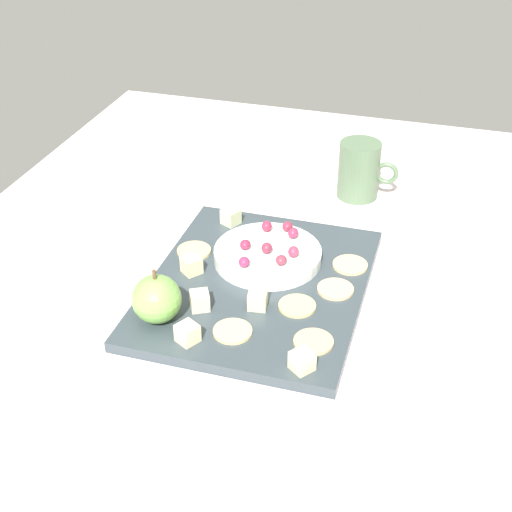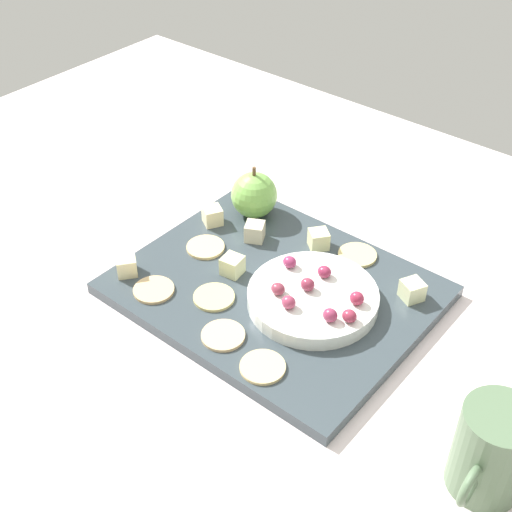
# 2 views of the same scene
# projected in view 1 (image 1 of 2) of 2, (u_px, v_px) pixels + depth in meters

# --- Properties ---
(table) EXTENTS (1.41, 0.95, 0.03)m
(table) POSITION_uv_depth(u_px,v_px,m) (228.00, 310.00, 1.02)
(table) COLOR silver
(table) RESTS_ON ground
(platter) EXTENTS (0.36, 0.29, 0.02)m
(platter) POSITION_uv_depth(u_px,v_px,m) (258.00, 286.00, 1.02)
(platter) COLOR #354046
(platter) RESTS_ON table
(serving_dish) EXTENTS (0.16, 0.16, 0.02)m
(serving_dish) POSITION_uv_depth(u_px,v_px,m) (268.00, 255.00, 1.06)
(serving_dish) COLOR white
(serving_dish) RESTS_ON platter
(apple_whole) EXTENTS (0.06, 0.06, 0.06)m
(apple_whole) POSITION_uv_depth(u_px,v_px,m) (157.00, 299.00, 0.93)
(apple_whole) COLOR #78B750
(apple_whole) RESTS_ON platter
(apple_stem) EXTENTS (0.01, 0.01, 0.01)m
(apple_stem) POSITION_uv_depth(u_px,v_px,m) (154.00, 274.00, 0.91)
(apple_stem) COLOR brown
(apple_stem) RESTS_ON apple_whole
(cheese_cube_0) EXTENTS (0.03, 0.03, 0.02)m
(cheese_cube_0) POSITION_uv_depth(u_px,v_px,m) (258.00, 299.00, 0.96)
(cheese_cube_0) COLOR beige
(cheese_cube_0) RESTS_ON platter
(cheese_cube_1) EXTENTS (0.03, 0.03, 0.02)m
(cheese_cube_1) POSITION_uv_depth(u_px,v_px,m) (231.00, 217.00, 1.15)
(cheese_cube_1) COLOR beige
(cheese_cube_1) RESTS_ON platter
(cheese_cube_2) EXTENTS (0.03, 0.03, 0.02)m
(cheese_cube_2) POSITION_uv_depth(u_px,v_px,m) (192.00, 265.00, 1.03)
(cheese_cube_2) COLOR beige
(cheese_cube_2) RESTS_ON platter
(cheese_cube_3) EXTENTS (0.03, 0.03, 0.02)m
(cheese_cube_3) POSITION_uv_depth(u_px,v_px,m) (302.00, 361.00, 0.86)
(cheese_cube_3) COLOR beige
(cheese_cube_3) RESTS_ON platter
(cheese_cube_4) EXTENTS (0.03, 0.03, 0.02)m
(cheese_cube_4) POSITION_uv_depth(u_px,v_px,m) (187.00, 333.00, 0.91)
(cheese_cube_4) COLOR beige
(cheese_cube_4) RESTS_ON platter
(cheese_cube_5) EXTENTS (0.03, 0.03, 0.02)m
(cheese_cube_5) POSITION_uv_depth(u_px,v_px,m) (200.00, 301.00, 0.96)
(cheese_cube_5) COLOR beige
(cheese_cube_5) RESTS_ON platter
(cracker_0) EXTENTS (0.05, 0.05, 0.00)m
(cracker_0) POSITION_uv_depth(u_px,v_px,m) (350.00, 265.00, 1.05)
(cracker_0) COLOR #E1C484
(cracker_0) RESTS_ON platter
(cracker_1) EXTENTS (0.05, 0.05, 0.00)m
(cracker_1) POSITION_uv_depth(u_px,v_px,m) (194.00, 251.00, 1.08)
(cracker_1) COLOR #DDC57E
(cracker_1) RESTS_ON platter
(cracker_2) EXTENTS (0.05, 0.05, 0.00)m
(cracker_2) POSITION_uv_depth(u_px,v_px,m) (233.00, 331.00, 0.93)
(cracker_2) COLOR #E5C582
(cracker_2) RESTS_ON platter
(cracker_3) EXTENTS (0.05, 0.05, 0.00)m
(cracker_3) POSITION_uv_depth(u_px,v_px,m) (335.00, 289.00, 1.00)
(cracker_3) COLOR #D9B684
(cracker_3) RESTS_ON platter
(cracker_4) EXTENTS (0.05, 0.05, 0.00)m
(cracker_4) POSITION_uv_depth(u_px,v_px,m) (313.00, 342.00, 0.91)
(cracker_4) COLOR #D9B37C
(cracker_4) RESTS_ON platter
(cracker_5) EXTENTS (0.05, 0.05, 0.00)m
(cracker_5) POSITION_uv_depth(u_px,v_px,m) (297.00, 306.00, 0.97)
(cracker_5) COLOR #D1C07B
(cracker_5) RESTS_ON platter
(grape_0) EXTENTS (0.02, 0.02, 0.02)m
(grape_0) POSITION_uv_depth(u_px,v_px,m) (267.00, 248.00, 1.04)
(grape_0) COLOR maroon
(grape_0) RESTS_ON serving_dish
(grape_1) EXTENTS (0.02, 0.02, 0.01)m
(grape_1) POSITION_uv_depth(u_px,v_px,m) (244.00, 244.00, 1.05)
(grape_1) COLOR #8C2746
(grape_1) RESTS_ON serving_dish
(grape_2) EXTENTS (0.02, 0.02, 0.01)m
(grape_2) POSITION_uv_depth(u_px,v_px,m) (244.00, 262.00, 1.01)
(grape_2) COLOR #942D56
(grape_2) RESTS_ON serving_dish
(grape_3) EXTENTS (0.02, 0.02, 0.02)m
(grape_3) POSITION_uv_depth(u_px,v_px,m) (293.00, 233.00, 1.08)
(grape_3) COLOR #8C2D4D
(grape_3) RESTS_ON serving_dish
(grape_4) EXTENTS (0.02, 0.02, 0.02)m
(grape_4) POSITION_uv_depth(u_px,v_px,m) (293.00, 252.00, 1.04)
(grape_4) COLOR #973450
(grape_4) RESTS_ON serving_dish
(grape_5) EXTENTS (0.02, 0.02, 0.01)m
(grape_5) POSITION_uv_depth(u_px,v_px,m) (287.00, 226.00, 1.10)
(grape_5) COLOR maroon
(grape_5) RESTS_ON serving_dish
(grape_6) EXTENTS (0.02, 0.02, 0.02)m
(grape_6) POSITION_uv_depth(u_px,v_px,m) (267.00, 226.00, 1.09)
(grape_6) COLOR #9A2944
(grape_6) RESTS_ON serving_dish
(grape_7) EXTENTS (0.02, 0.02, 0.01)m
(grape_7) POSITION_uv_depth(u_px,v_px,m) (281.00, 260.00, 1.02)
(grape_7) COLOR brown
(grape_7) RESTS_ON serving_dish
(cup) EXTENTS (0.07, 0.10, 0.10)m
(cup) POSITION_uv_depth(u_px,v_px,m) (360.00, 170.00, 1.24)
(cup) COLOR #546E50
(cup) RESTS_ON table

